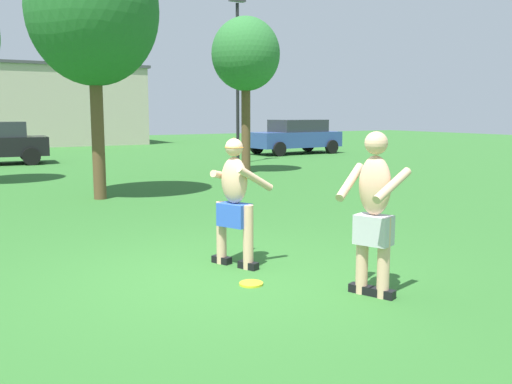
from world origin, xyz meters
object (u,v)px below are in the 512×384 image
object	(u,v)px
player_in_gray	(374,210)
lamp_post	(238,63)
car_blue_far_end	(295,136)
frisbee	(251,284)
player_with_cap	(235,197)
tree_behind_players	(246,56)
tree_left_field	(93,11)

from	to	relation	value
player_in_gray	lamp_post	bearing A→B (deg)	67.39
car_blue_far_end	lamp_post	world-z (taller)	lamp_post
frisbee	lamp_post	size ratio (longest dim) A/B	0.04
player_with_cap	car_blue_far_end	size ratio (longest dim) A/B	0.37
player_in_gray	lamp_post	world-z (taller)	lamp_post
player_with_cap	tree_behind_players	size ratio (longest dim) A/B	0.33
frisbee	tree_behind_players	bearing A→B (deg)	61.60
player_with_cap	tree_left_field	world-z (taller)	tree_left_field
car_blue_far_end	lamp_post	xyz separation A→B (m)	(-4.75, -3.25, 2.88)
player_in_gray	lamp_post	xyz separation A→B (m)	(5.94, 14.27, 2.78)
frisbee	tree_behind_players	world-z (taller)	tree_behind_players
player_with_cap	frisbee	size ratio (longest dim) A/B	6.02
tree_left_field	frisbee	bearing A→B (deg)	-91.17
player_with_cap	lamp_post	size ratio (longest dim) A/B	0.27
car_blue_far_end	tree_behind_players	distance (m)	9.14
car_blue_far_end	tree_left_field	xyz separation A→B (m)	(-11.48, -9.37, 3.26)
player_with_cap	player_in_gray	distance (m)	1.89
lamp_post	tree_behind_players	bearing A→B (deg)	-113.35
frisbee	tree_left_field	xyz separation A→B (m)	(0.15, 7.20, 4.07)
lamp_post	tree_behind_players	distance (m)	3.26
frisbee	tree_behind_players	xyz separation A→B (m)	(5.59, 10.33, 3.66)
player_with_cap	player_in_gray	world-z (taller)	player_in_gray
car_blue_far_end	tree_left_field	size ratio (longest dim) A/B	0.77
player_with_cap	tree_left_field	size ratio (longest dim) A/B	0.28
frisbee	car_blue_far_end	bearing A→B (deg)	54.94
player_in_gray	tree_left_field	xyz separation A→B (m)	(-0.78, 8.16, 3.16)
tree_left_field	player_in_gray	bearing A→B (deg)	-84.50
frisbee	car_blue_far_end	world-z (taller)	car_blue_far_end
lamp_post	tree_behind_players	xyz separation A→B (m)	(-1.29, -2.99, -0.04)
frisbee	lamp_post	distance (m)	15.44
player_with_cap	player_in_gray	size ratio (longest dim) A/B	0.93
tree_left_field	player_with_cap	bearing A→B (deg)	-89.46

